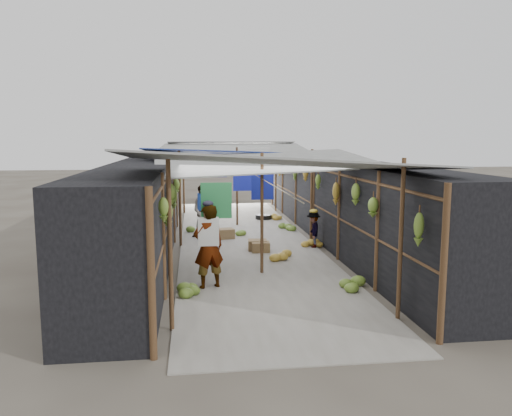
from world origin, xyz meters
name	(u,v)px	position (x,y,z in m)	size (l,w,h in m)	color
ground	(288,324)	(0.00, 0.00, 0.00)	(80.00, 80.00, 0.00)	#6B6356
aisle_slab	(245,240)	(0.00, 6.50, 0.01)	(3.60, 16.00, 0.02)	#9E998E
stall_left	(147,202)	(-2.70, 6.50, 1.15)	(1.40, 15.00, 2.30)	black
stall_right	(338,199)	(2.70, 6.50, 1.15)	(1.40, 15.00, 2.30)	black
crate_near	(261,247)	(0.24, 4.97, 0.14)	(0.45, 0.36, 0.27)	olive
crate_mid	(257,245)	(0.19, 5.17, 0.14)	(0.48, 0.38, 0.29)	olive
crate_back	(225,234)	(-0.54, 6.80, 0.15)	(0.47, 0.39, 0.30)	olive
black_basin	(263,217)	(1.05, 10.11, 0.09)	(0.58, 0.58, 0.17)	black
vendor_elderly	(209,247)	(-1.17, 2.07, 0.83)	(0.60, 0.40, 1.65)	white
shopper_blue	(205,211)	(-1.12, 7.07, 0.78)	(0.76, 0.59, 1.56)	navy
vendor_seated	(313,230)	(1.70, 5.32, 0.49)	(0.63, 0.36, 0.98)	#545049
market_canopy	(244,155)	(0.02, 6.83, 2.41)	(5.62, 15.20, 2.77)	brown
hanging_bananas	(247,181)	(0.07, 6.63, 1.68)	(3.95, 14.19, 0.78)	olive
floor_bananas	(262,235)	(0.47, 6.41, 0.16)	(3.65, 8.88, 0.36)	gold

